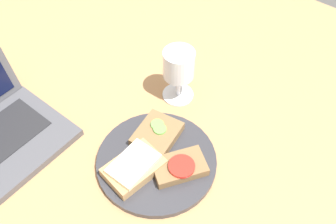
% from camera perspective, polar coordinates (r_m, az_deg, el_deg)
% --- Properties ---
extents(wooden_table, '(1.40, 1.40, 0.03)m').
position_cam_1_polar(wooden_table, '(0.82, -2.15, -4.67)').
color(wooden_table, '#B27F51').
rests_on(wooden_table, ground).
extents(plate, '(0.24, 0.24, 0.01)m').
position_cam_1_polar(plate, '(0.77, -1.76, -7.47)').
color(plate, '#333338').
rests_on(plate, wooden_table).
extents(sandwich_with_tomato, '(0.12, 0.11, 0.03)m').
position_cam_1_polar(sandwich_with_tomato, '(0.74, 1.78, -8.31)').
color(sandwich_with_tomato, brown).
rests_on(sandwich_with_tomato, plate).
extents(sandwich_with_cucumber, '(0.11, 0.09, 0.02)m').
position_cam_1_polar(sandwich_with_cucumber, '(0.78, -1.87, -3.57)').
color(sandwich_with_cucumber, brown).
rests_on(sandwich_with_cucumber, plate).
extents(sandwich_with_cheese, '(0.12, 0.09, 0.03)m').
position_cam_1_polar(sandwich_with_cheese, '(0.74, -5.23, -8.35)').
color(sandwich_with_cheese, '#A88456').
rests_on(sandwich_with_cheese, plate).
extents(wine_glass, '(0.07, 0.07, 0.13)m').
position_cam_1_polar(wine_glass, '(0.82, 1.64, 6.95)').
color(wine_glass, white).
rests_on(wine_glass, wooden_table).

